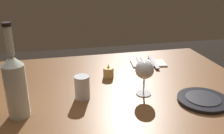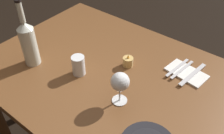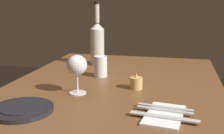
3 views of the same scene
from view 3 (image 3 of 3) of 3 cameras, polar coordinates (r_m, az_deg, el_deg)
dining_table at (r=1.22m, az=0.31°, el=-7.87°), size 1.30×0.90×0.74m
wine_glass_left at (r=1.08m, az=-7.11°, el=0.16°), size 0.08×0.08×0.15m
wine_bottle at (r=1.56m, az=-3.00°, el=5.04°), size 0.08×0.08×0.34m
water_tumbler at (r=1.33m, az=-2.33°, el=-0.03°), size 0.06×0.06×0.10m
votive_candle at (r=1.15m, az=4.90°, el=-3.31°), size 0.05×0.05×0.07m
dinner_plate at (r=0.97m, az=-17.78°, el=-8.11°), size 0.21×0.21×0.02m
folded_napkin at (r=0.91m, az=10.53°, el=-9.53°), size 0.20×0.13×0.01m
fork_inner at (r=0.93m, az=10.63°, el=-8.56°), size 0.04×0.18×0.00m
fork_outer at (r=0.95m, az=10.70°, el=-8.01°), size 0.04×0.18×0.00m
table_knife at (r=0.88m, az=10.45°, el=-9.90°), size 0.05×0.21×0.00m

